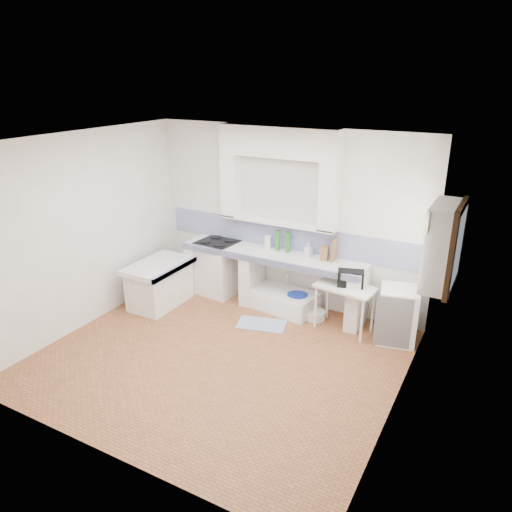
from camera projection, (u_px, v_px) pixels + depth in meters
The scene contains 36 objects.
floor at pixel (220, 357), 6.43m from camera, with size 4.50×4.50×0.00m, color #A15E36.
ceiling at pixel (213, 142), 5.44m from camera, with size 4.50×4.50×0.00m, color white.
wall_back at pixel (287, 218), 7.58m from camera, with size 4.50×4.50×0.00m, color white.
wall_front at pixel (94, 330), 4.29m from camera, with size 4.50×4.50×0.00m, color white.
wall_left at pixel (84, 232), 6.94m from camera, with size 4.50×4.50×0.00m, color white.
wall_right at pixel (404, 296), 4.94m from camera, with size 4.50×4.50×0.00m, color white.
alcove_mass at pixel (278, 142), 7.11m from camera, with size 1.90×0.25×0.45m, color white.
window_frame at pixel (444, 246), 5.77m from camera, with size 0.35×0.86×1.06m, color #3B2412.
lace_valance at pixel (435, 213), 5.70m from camera, with size 0.01×0.84×0.24m, color white.
counter_slab at pixel (272, 255), 7.57m from camera, with size 3.00×0.60×0.08m, color white.
counter_lip at pixel (263, 261), 7.34m from camera, with size 3.00×0.04×0.10m, color navy.
counter_pier_left at pixel (199, 266), 8.35m from camera, with size 0.20×0.55×0.82m, color white.
counter_pier_mid at pixel (252, 278), 7.89m from camera, with size 0.20×0.55×0.82m, color white.
counter_pier_right at pixel (357, 300), 7.11m from camera, with size 0.20×0.55×0.82m, color white.
peninsula_top at pixel (159, 266), 7.70m from camera, with size 0.70×1.10×0.08m, color white.
peninsula_base at pixel (160, 286), 7.82m from camera, with size 0.60×1.00×0.62m, color white.
peninsula_lip at pixel (175, 270), 7.55m from camera, with size 0.04×1.10×0.10m, color navy.
backsplash at pixel (286, 237), 7.68m from camera, with size 4.27×0.03×0.40m, color navy.
stove at pixel (218, 268), 8.19m from camera, with size 0.62×0.60×0.89m, color white.
sink at pixel (281, 300), 7.74m from camera, with size 1.12×0.61×0.27m, color white.
side_table at pixel (344, 308), 7.01m from camera, with size 0.83×0.46×0.04m, color white.
fridge at pixel (398, 315), 6.72m from camera, with size 0.51×0.51×0.79m, color white.
bucket_red at pixel (261, 297), 7.85m from camera, with size 0.27×0.27×0.25m, color #B41E2D.
bucket_orange at pixel (282, 305), 7.63m from camera, with size 0.25×0.25×0.23m, color #C9460D.
bucket_blue at pixel (297, 303), 7.59m from camera, with size 0.32×0.32×0.30m, color #1231B7.
basin_white at pixel (315, 315), 7.42m from camera, with size 0.32×0.32×0.12m, color white.
water_bottle_a at pixel (281, 295), 7.91m from camera, with size 0.07×0.07×0.27m, color silver.
water_bottle_b at pixel (289, 297), 7.82m from camera, with size 0.08×0.08×0.29m, color silver.
black_bag at pixel (351, 278), 6.87m from camera, with size 0.36×0.21×0.23m, color black.
green_bottle_a at pixel (278, 240), 7.61m from camera, with size 0.07×0.07×0.33m, color #247422.
green_bottle_b at pixel (288, 242), 7.53m from camera, with size 0.07×0.07×0.33m, color #247422.
knife_block at pixel (325, 253), 7.23m from camera, with size 0.11×0.09×0.22m, color olive.
cutting_board at pixel (334, 250), 7.19m from camera, with size 0.02×0.25×0.34m, color olive.
paper_towel at pixel (268, 242), 7.71m from camera, with size 0.11×0.11×0.21m, color white.
soap_bottle at pixel (309, 249), 7.40m from camera, with size 0.09×0.10×0.21m, color white.
rug at pixel (262, 324), 7.26m from camera, with size 0.71×0.41×0.01m, color #416298.
Camera 1 is at (3.06, -4.65, 3.53)m, focal length 34.19 mm.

